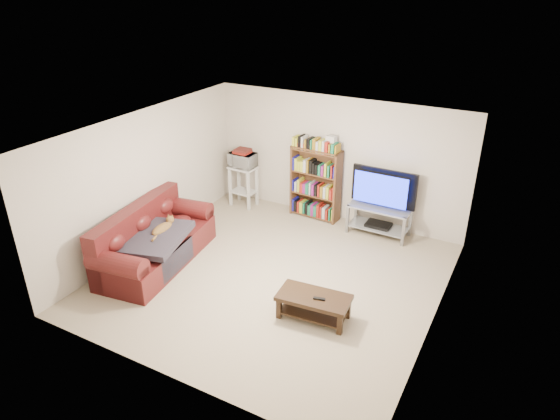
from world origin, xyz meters
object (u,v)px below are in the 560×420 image
Objects in this scene: coffee_table at (314,303)px; tv_stand at (379,216)px; bookshelf at (316,182)px; sofa at (152,244)px.

coffee_table is 0.94× the size of tv_stand.
bookshelf reaches higher than coffee_table.
tv_stand is at bearing 84.76° from coffee_table.
coffee_table is at bearing -9.84° from sofa.
bookshelf reaches higher than sofa.
coffee_table is at bearing -89.34° from tv_stand.
sofa is 4.06m from tv_stand.
coffee_table is 3.26m from bookshelf.
bookshelf is at bearing 51.64° from sofa.
bookshelf reaches higher than tv_stand.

